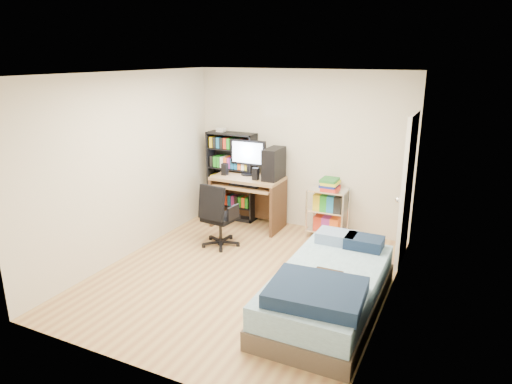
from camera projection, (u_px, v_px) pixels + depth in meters
The scene contains 7 objects.
room at pixel (243, 181), 5.45m from camera, with size 3.58×4.08×2.58m.
media_shelf at pixel (232, 175), 7.66m from camera, with size 0.83×0.28×1.54m.
computer_desk at pixel (256, 181), 7.28m from camera, with size 1.11×0.65×1.40m.
office_chair at pixel (219, 226), 6.64m from camera, with size 0.62×0.62×0.95m.
wire_cart at pixel (328, 199), 6.92m from camera, with size 0.58×0.42×0.93m.
bed at pixel (328, 290), 4.92m from camera, with size 1.05×2.10×0.60m.
door at pixel (407, 190), 5.97m from camera, with size 0.12×0.80×2.00m.
Camera 1 is at (2.42, -4.67, 2.70)m, focal length 32.00 mm.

